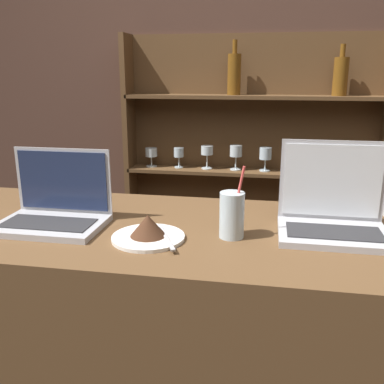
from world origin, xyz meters
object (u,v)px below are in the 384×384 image
Objects in this scene: laptop_near at (55,208)px; water_glass at (232,215)px; laptop_far at (333,212)px; cake_plate at (148,230)px.

laptop_near reaches higher than water_glass.
laptop_near is 1.52× the size of water_glass.
laptop_near is at bearing -174.69° from laptop_far.
water_glass reaches higher than cake_plate.
cake_plate is (0.30, -0.07, -0.02)m from laptop_near.
water_glass is at bearing 14.44° from cake_plate.
cake_plate is (-0.50, -0.14, -0.03)m from laptop_far.
laptop_near is 1.03× the size of laptop_far.
water_glass is (0.22, 0.06, 0.04)m from cake_plate.
laptop_near is 0.52m from water_glass.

